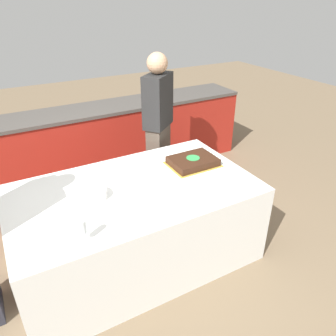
% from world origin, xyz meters
% --- Properties ---
extents(ground_plane, '(14.00, 14.00, 0.00)m').
position_xyz_m(ground_plane, '(0.00, 0.00, 0.00)').
color(ground_plane, '#7A664C').
extents(back_counter, '(4.40, 0.58, 0.92)m').
position_xyz_m(back_counter, '(0.00, 1.66, 0.46)').
color(back_counter, '#A82319').
rests_on(back_counter, ground_plane).
extents(dining_table, '(2.01, 1.16, 0.75)m').
position_xyz_m(dining_table, '(0.00, 0.00, 0.37)').
color(dining_table, white).
rests_on(dining_table, ground_plane).
extents(cake, '(0.45, 0.35, 0.07)m').
position_xyz_m(cake, '(0.65, 0.11, 0.78)').
color(cake, gold).
rests_on(cake, dining_table).
extents(plate_stack, '(0.22, 0.22, 0.07)m').
position_xyz_m(plate_stack, '(-0.34, 0.02, 0.79)').
color(plate_stack, white).
rests_on(plate_stack, dining_table).
extents(wine_glass, '(0.07, 0.07, 0.17)m').
position_xyz_m(wine_glass, '(-0.54, -0.44, 0.86)').
color(wine_glass, white).
rests_on(wine_glass, dining_table).
extents(side_plate_near_cake, '(0.22, 0.22, 0.00)m').
position_xyz_m(side_plate_near_cake, '(0.69, 0.42, 0.75)').
color(side_plate_near_cake, white).
rests_on(side_plate_near_cake, dining_table).
extents(utensil_pile, '(0.16, 0.10, 0.02)m').
position_xyz_m(utensil_pile, '(0.11, -0.46, 0.76)').
color(utensil_pile, white).
rests_on(utensil_pile, dining_table).
extents(person_cutting_cake, '(0.41, 0.39, 1.66)m').
position_xyz_m(person_cutting_cake, '(0.65, 0.80, 0.87)').
color(person_cutting_cake, '#4C4238').
rests_on(person_cutting_cake, ground_plane).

